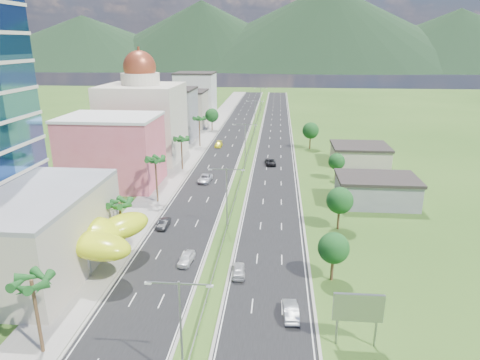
# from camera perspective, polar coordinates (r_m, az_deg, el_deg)

# --- Properties ---
(ground) EXTENTS (500.00, 500.00, 0.00)m
(ground) POSITION_cam_1_polar(r_m,az_deg,el_deg) (65.14, -2.78, -10.24)
(ground) COLOR #2D5119
(ground) RESTS_ON ground
(road_left) EXTENTS (11.00, 260.00, 0.04)m
(road_left) POSITION_cam_1_polar(r_m,az_deg,el_deg) (150.84, -0.99, 6.19)
(road_left) COLOR black
(road_left) RESTS_ON ground
(road_right) EXTENTS (11.00, 260.00, 0.04)m
(road_right) POSITION_cam_1_polar(r_m,az_deg,el_deg) (150.02, 4.75, 6.07)
(road_right) COLOR black
(road_right) RESTS_ON ground
(sidewalk_left) EXTENTS (7.00, 260.00, 0.12)m
(sidewalk_left) POSITION_cam_1_polar(r_m,az_deg,el_deg) (152.11, -4.57, 6.25)
(sidewalk_left) COLOR gray
(sidewalk_left) RESTS_ON ground
(median_guardrail) EXTENTS (0.10, 216.06, 0.76)m
(median_guardrail) POSITION_cam_1_polar(r_m,az_deg,el_deg) (132.56, 1.42, 4.81)
(median_guardrail) COLOR gray
(median_guardrail) RESTS_ON ground
(streetlight_median_a) EXTENTS (6.04, 0.25, 11.00)m
(streetlight_median_a) POSITION_cam_1_polar(r_m,az_deg,el_deg) (40.70, -7.92, -18.39)
(streetlight_median_a) COLOR gray
(streetlight_median_a) RESTS_ON ground
(streetlight_median_b) EXTENTS (6.04, 0.25, 11.00)m
(streetlight_median_b) POSITION_cam_1_polar(r_m,az_deg,el_deg) (71.49, -1.78, -1.68)
(streetlight_median_b) COLOR gray
(streetlight_median_b) RESTS_ON ground
(streetlight_median_c) EXTENTS (6.04, 0.25, 11.00)m
(streetlight_median_c) POSITION_cam_1_polar(r_m,az_deg,el_deg) (109.81, 0.70, 5.32)
(streetlight_median_c) COLOR gray
(streetlight_median_c) RESTS_ON ground
(streetlight_median_d) EXTENTS (6.04, 0.25, 11.00)m
(streetlight_median_d) POSITION_cam_1_polar(r_m,az_deg,el_deg) (153.94, 2.01, 8.97)
(streetlight_median_d) COLOR gray
(streetlight_median_d) RESTS_ON ground
(streetlight_median_e) EXTENTS (6.04, 0.25, 11.00)m
(streetlight_median_e) POSITION_cam_1_polar(r_m,az_deg,el_deg) (198.46, 2.74, 10.98)
(streetlight_median_e) COLOR gray
(streetlight_median_e) RESTS_ON ground
(lime_canopy) EXTENTS (18.00, 15.00, 7.40)m
(lime_canopy) POSITION_cam_1_polar(r_m,az_deg,el_deg) (65.18, -21.16, -6.62)
(lime_canopy) COLOR #C3D715
(lime_canopy) RESTS_ON ground
(pink_shophouse) EXTENTS (20.00, 15.00, 15.00)m
(pink_shophouse) POSITION_cam_1_polar(r_m,az_deg,el_deg) (98.70, -16.61, 3.57)
(pink_shophouse) COLOR #D45766
(pink_shophouse) RESTS_ON ground
(domed_building) EXTENTS (20.00, 20.00, 28.70)m
(domed_building) POSITION_cam_1_polar(r_m,az_deg,el_deg) (119.13, -12.79, 8.14)
(domed_building) COLOR beige
(domed_building) RESTS_ON ground
(midrise_grey) EXTENTS (16.00, 15.00, 16.00)m
(midrise_grey) POSITION_cam_1_polar(r_m,az_deg,el_deg) (143.11, -9.31, 8.57)
(midrise_grey) COLOR gray
(midrise_grey) RESTS_ON ground
(midrise_beige) EXTENTS (16.00, 15.00, 13.00)m
(midrise_beige) POSITION_cam_1_polar(r_m,az_deg,el_deg) (164.48, -7.42, 9.33)
(midrise_beige) COLOR #B8AB98
(midrise_beige) RESTS_ON ground
(midrise_white) EXTENTS (16.00, 15.00, 18.00)m
(midrise_white) POSITION_cam_1_polar(r_m,az_deg,el_deg) (186.48, -5.93, 11.16)
(midrise_white) COLOR silver
(midrise_white) RESTS_ON ground
(billboard) EXTENTS (5.20, 0.35, 6.20)m
(billboard) POSITION_cam_1_polar(r_m,az_deg,el_deg) (47.74, 15.48, -16.26)
(billboard) COLOR gray
(billboard) RESTS_ON ground
(shed_near) EXTENTS (15.00, 10.00, 5.00)m
(shed_near) POSITION_cam_1_polar(r_m,az_deg,el_deg) (88.82, 17.71, -1.48)
(shed_near) COLOR gray
(shed_near) RESTS_ON ground
(shed_far) EXTENTS (14.00, 12.00, 4.40)m
(shed_far) POSITION_cam_1_polar(r_m,az_deg,el_deg) (117.47, 15.66, 3.21)
(shed_far) COLOR #B8AB98
(shed_far) RESTS_ON ground
(palm_tree_a) EXTENTS (3.60, 3.60, 9.10)m
(palm_tree_a) POSITION_cam_1_polar(r_m,az_deg,el_deg) (47.86, -26.00, -12.40)
(palm_tree_a) COLOR #47301C
(palm_tree_a) RESTS_ON ground
(palm_tree_b) EXTENTS (3.60, 3.60, 8.10)m
(palm_tree_b) POSITION_cam_1_polar(r_m,az_deg,el_deg) (67.70, -15.77, -3.24)
(palm_tree_b) COLOR #47301C
(palm_tree_b) RESTS_ON ground
(palm_tree_c) EXTENTS (3.60, 3.60, 9.60)m
(palm_tree_c) POSITION_cam_1_polar(r_m,az_deg,el_deg) (85.27, -11.23, 2.47)
(palm_tree_c) COLOR #47301C
(palm_tree_c) RESTS_ON ground
(palm_tree_d) EXTENTS (3.60, 3.60, 8.60)m
(palm_tree_d) POSITION_cam_1_polar(r_m,az_deg,el_deg) (107.10, -7.84, 5.27)
(palm_tree_d) COLOR #47301C
(palm_tree_d) RESTS_ON ground
(palm_tree_e) EXTENTS (3.60, 3.60, 9.40)m
(palm_tree_e) POSITION_cam_1_polar(r_m,az_deg,el_deg) (130.97, -5.46, 8.00)
(palm_tree_e) COLOR #47301C
(palm_tree_e) RESTS_ON ground
(leafy_tree_lfar) EXTENTS (4.90, 4.90, 8.05)m
(leafy_tree_lfar) POSITION_cam_1_polar(r_m,az_deg,el_deg) (155.72, -3.77, 8.61)
(leafy_tree_lfar) COLOR #47301C
(leafy_tree_lfar) RESTS_ON ground
(leafy_tree_ra) EXTENTS (4.20, 4.20, 6.90)m
(leafy_tree_ra) POSITION_cam_1_polar(r_m,az_deg,el_deg) (58.51, 12.38, -8.86)
(leafy_tree_ra) COLOR #47301C
(leafy_tree_ra) RESTS_ON ground
(leafy_tree_rb) EXTENTS (4.55, 4.55, 7.47)m
(leafy_tree_rb) POSITION_cam_1_polar(r_m,az_deg,el_deg) (74.23, 13.16, -2.70)
(leafy_tree_rb) COLOR #47301C
(leafy_tree_rb) RESTS_ON ground
(leafy_tree_rc) EXTENTS (3.85, 3.85, 6.33)m
(leafy_tree_rc) POSITION_cam_1_polar(r_m,az_deg,el_deg) (101.31, 12.76, 2.41)
(leafy_tree_rc) COLOR #47301C
(leafy_tree_rc) RESTS_ON ground
(leafy_tree_rd) EXTENTS (4.90, 4.90, 8.05)m
(leafy_tree_rd) POSITION_cam_1_polar(r_m,az_deg,el_deg) (129.68, 9.40, 6.52)
(leafy_tree_rd) COLOR #47301C
(leafy_tree_rd) RESTS_ON ground
(mountain_ridge) EXTENTS (860.00, 140.00, 90.00)m
(mountain_ridge) POSITION_cam_1_polar(r_m,az_deg,el_deg) (510.41, 11.25, 14.17)
(mountain_ridge) COLOR black
(mountain_ridge) RESTS_ON ground
(car_white_near_left) EXTENTS (2.24, 4.49, 1.47)m
(car_white_near_left) POSITION_cam_1_polar(r_m,az_deg,el_deg) (63.62, -7.17, -10.32)
(car_white_near_left) COLOR white
(car_white_near_left) RESTS_ON road_left
(car_dark_left) EXTENTS (1.50, 4.27, 1.41)m
(car_dark_left) POSITION_cam_1_polar(r_m,az_deg,el_deg) (75.62, -10.13, -5.73)
(car_dark_left) COLOR black
(car_dark_left) RESTS_ON road_left
(car_silver_mid_left) EXTENTS (2.97, 5.95, 1.62)m
(car_silver_mid_left) POSITION_cam_1_polar(r_m,az_deg,el_deg) (98.54, -4.67, 0.22)
(car_silver_mid_left) COLOR #B7B9BF
(car_silver_mid_left) RESTS_ON road_left
(car_yellow_far_left) EXTENTS (2.05, 5.02, 1.46)m
(car_yellow_far_left) POSITION_cam_1_polar(r_m,az_deg,el_deg) (131.67, -2.88, 4.76)
(car_yellow_far_left) COLOR yellow
(car_yellow_far_left) RESTS_ON road_left
(car_white_near_right) EXTENTS (2.19, 4.62, 1.53)m
(car_white_near_right) POSITION_cam_1_polar(r_m,az_deg,el_deg) (60.17, -0.21, -11.90)
(car_white_near_right) COLOR silver
(car_white_near_right) RESTS_ON road_right
(car_silver_right) EXTENTS (2.00, 4.89, 1.58)m
(car_silver_right) POSITION_cam_1_polar(r_m,az_deg,el_deg) (52.57, 6.77, -16.89)
(car_silver_right) COLOR #B8BAC0
(car_silver_right) RESTS_ON road_right
(car_dark_far_right) EXTENTS (3.20, 5.79, 1.53)m
(car_dark_far_right) POSITION_cam_1_polar(r_m,az_deg,el_deg) (112.36, 4.05, 2.45)
(car_dark_far_right) COLOR black
(car_dark_far_right) RESTS_ON road_right
(motorcycle) EXTENTS (0.69, 2.08, 1.32)m
(motorcycle) POSITION_cam_1_polar(r_m,az_deg,el_deg) (75.69, -11.11, -5.80)
(motorcycle) COLOR black
(motorcycle) RESTS_ON road_left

